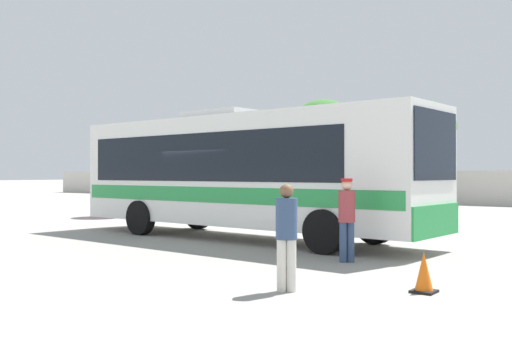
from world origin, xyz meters
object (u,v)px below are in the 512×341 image
parked_car_second_grey (389,191)px  vendor_umbrella_secondary_pink (115,177)px  passenger_waiting_on_apron (287,231)px  attendant_by_bus_door (347,214)px  roadside_tree_left (324,129)px  parked_car_leftmost_silver (290,190)px  roadside_tree_midleft (426,126)px  traffic_cone_on_apron (424,273)px  coach_bus_white_green (241,170)px

parked_car_second_grey → vendor_umbrella_secondary_pink: bearing=-107.5°
passenger_waiting_on_apron → attendant_by_bus_door: bearing=101.6°
vendor_umbrella_secondary_pink → roadside_tree_left: (-4.16, 24.83, 3.76)m
parked_car_leftmost_silver → roadside_tree_midleft: 10.82m
roadside_tree_left → traffic_cone_on_apron: 38.59m
parked_car_second_grey → roadside_tree_left: (-9.37, 8.31, 4.68)m
parked_car_leftmost_silver → traffic_cone_on_apron: (17.73, -22.90, -0.46)m
parked_car_leftmost_silver → traffic_cone_on_apron: bearing=-52.2°
coach_bus_white_green → roadside_tree_midleft: (-4.40, 26.27, 3.21)m
attendant_by_bus_door → roadside_tree_left: 35.52m
coach_bus_white_green → attendant_by_bus_door: coach_bus_white_green is taller
attendant_by_bus_door → passenger_waiting_on_apron: size_ratio=1.04×
parked_car_leftmost_silver → roadside_tree_midleft: (6.34, 7.58, 4.41)m
traffic_cone_on_apron → vendor_umbrella_secondary_pink: bearing=155.8°
attendant_by_bus_door → roadside_tree_left: (-18.18, 30.18, 4.49)m
roadside_tree_midleft → vendor_umbrella_secondary_pink: bearing=-102.4°
roadside_tree_midleft → parked_car_leftmost_silver: bearing=-129.9°
parked_car_second_grey → traffic_cone_on_apron: 26.41m
passenger_waiting_on_apron → parked_car_second_grey: 26.85m
attendant_by_bus_door → roadside_tree_midleft: (-8.97, 28.45, 4.18)m
passenger_waiting_on_apron → roadside_tree_left: roadside_tree_left is taller
attendant_by_bus_door → traffic_cone_on_apron: bearing=-39.9°
attendant_by_bus_door → parked_car_leftmost_silver: attendant_by_bus_door is taller
attendant_by_bus_door → vendor_umbrella_secondary_pink: size_ratio=0.85×
parked_car_second_grey → passenger_waiting_on_apron: bearing=-69.3°
coach_bus_white_green → passenger_waiting_on_apron: size_ratio=6.77×
attendant_by_bus_door → roadside_tree_midleft: roadside_tree_midleft is taller
passenger_waiting_on_apron → parked_car_leftmost_silver: bearing=123.5°
coach_bus_white_green → roadside_tree_left: size_ratio=1.45×
passenger_waiting_on_apron → roadside_tree_left: (-18.85, 33.43, 4.53)m
attendant_by_bus_door → parked_car_second_grey: bearing=112.0°
roadside_tree_left → vendor_umbrella_secondary_pink: bearing=-80.5°
vendor_umbrella_secondary_pink → roadside_tree_midleft: bearing=77.6°
roadside_tree_midleft → coach_bus_white_green: bearing=-80.5°
coach_bus_white_green → attendant_by_bus_door: 5.15m
vendor_umbrella_secondary_pink → parked_car_second_grey: vendor_umbrella_secondary_pink is taller
coach_bus_white_green → parked_car_leftmost_silver: bearing=119.9°
passenger_waiting_on_apron → roadside_tree_left: bearing=119.4°
parked_car_leftmost_silver → traffic_cone_on_apron: 28.96m
attendant_by_bus_door → passenger_waiting_on_apron: (0.67, -3.25, -0.04)m
attendant_by_bus_door → vendor_umbrella_secondary_pink: (-14.03, 5.35, 0.73)m
attendant_by_bus_door → roadside_tree_left: roadside_tree_left is taller
coach_bus_white_green → roadside_tree_midleft: roadside_tree_midleft is taller
attendant_by_bus_door → vendor_umbrella_secondary_pink: vendor_umbrella_secondary_pink is taller
parked_car_leftmost_silver → parked_car_second_grey: parked_car_second_grey is taller
parked_car_second_grey → traffic_cone_on_apron: parked_car_second_grey is taller
passenger_waiting_on_apron → parked_car_second_grey: (-9.49, 25.12, -0.15)m
coach_bus_white_green → passenger_waiting_on_apron: (5.24, -5.43, -1.01)m
vendor_umbrella_secondary_pink → roadside_tree_midleft: (5.06, 23.10, 3.45)m
vendor_umbrella_secondary_pink → roadside_tree_left: size_ratio=0.26×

